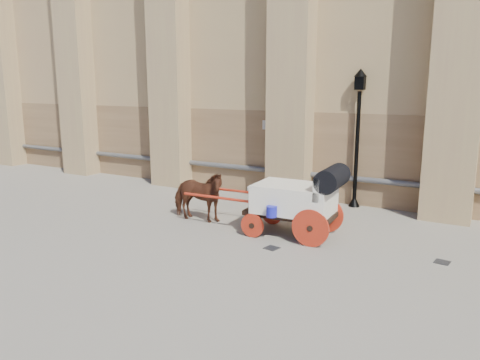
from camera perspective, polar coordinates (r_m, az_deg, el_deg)
The scene contains 6 objects.
ground at distance 12.73m, azimuth 3.64°, elevation -6.38°, with size 90.00×90.00×0.00m, color slate.
horse at distance 13.57m, azimuth -5.20°, elevation -1.94°, with size 0.82×1.79×1.51m, color #5B2F1B.
carriage at distance 12.23m, azimuth 7.25°, elevation -2.15°, with size 4.44×1.61×1.93m.
street_lamp at distance 15.34m, azimuth 14.13°, elevation 5.39°, with size 0.41×0.41×4.39m.
drain_grate_near at distance 11.55m, azimuth 3.89°, elevation -8.27°, with size 0.32×0.32×0.01m, color black.
drain_grate_far at distance 11.61m, azimuth 23.43°, elevation -9.17°, with size 0.32×0.32×0.01m, color black.
Camera 1 is at (5.18, -10.94, 3.96)m, focal length 35.00 mm.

